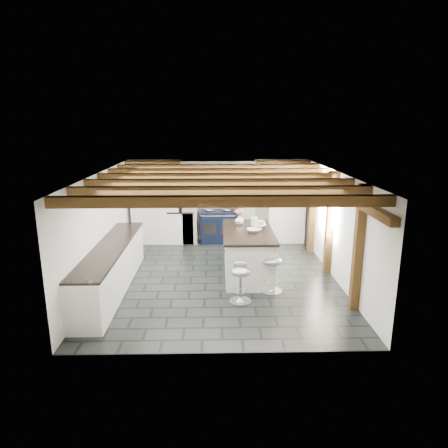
{
  "coord_description": "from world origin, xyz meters",
  "views": [
    {
      "loc": [
        -0.11,
        -8.24,
        3.32
      ],
      "look_at": [
        0.1,
        0.4,
        1.1
      ],
      "focal_mm": 32.0,
      "sensor_mm": 36.0,
      "label": 1
    }
  ],
  "objects_px": {
    "range_cooker": "(219,226)",
    "bar_stool_near": "(271,267)",
    "kitchen_island": "(248,252)",
    "bar_stool_far": "(241,278)"
  },
  "relations": [
    {
      "from": "bar_stool_near",
      "to": "bar_stool_far",
      "type": "xyz_separation_m",
      "value": [
        -0.64,
        -0.45,
        -0.03
      ]
    },
    {
      "from": "range_cooker",
      "to": "kitchen_island",
      "type": "xyz_separation_m",
      "value": [
        0.62,
        -2.56,
        0.06
      ]
    },
    {
      "from": "kitchen_island",
      "to": "range_cooker",
      "type": "bearing_deg",
      "value": 104.35
    },
    {
      "from": "bar_stool_near",
      "to": "bar_stool_far",
      "type": "relative_size",
      "value": 1.07
    },
    {
      "from": "kitchen_island",
      "to": "bar_stool_near",
      "type": "height_order",
      "value": "kitchen_island"
    },
    {
      "from": "range_cooker",
      "to": "kitchen_island",
      "type": "height_order",
      "value": "kitchen_island"
    },
    {
      "from": "range_cooker",
      "to": "bar_stool_near",
      "type": "bearing_deg",
      "value": -73.89
    },
    {
      "from": "bar_stool_near",
      "to": "bar_stool_far",
      "type": "bearing_deg",
      "value": -165.67
    },
    {
      "from": "kitchen_island",
      "to": "bar_stool_far",
      "type": "height_order",
      "value": "kitchen_island"
    },
    {
      "from": "bar_stool_far",
      "to": "kitchen_island",
      "type": "bearing_deg",
      "value": 85.71
    }
  ]
}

